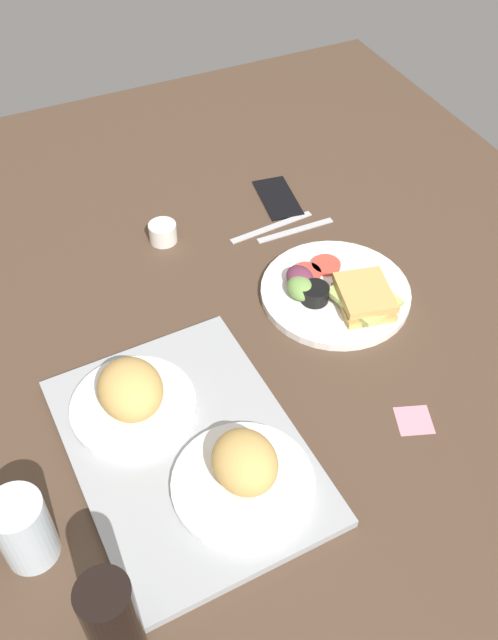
{
  "coord_description": "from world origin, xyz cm",
  "views": [
    {
      "loc": [
        -74.62,
        38.41,
        92.78
      ],
      "look_at": [
        2.0,
        3.0,
        4.0
      ],
      "focal_mm": 39.66,
      "sensor_mm": 36.0,
      "label": 1
    }
  ],
  "objects_px": {
    "bread_plate_far": "(131,396)",
    "espresso_cup": "(163,233)",
    "drinking_glass": "(24,530)",
    "fork": "(295,230)",
    "serving_tray": "(186,449)",
    "plate_with_salad": "(336,292)",
    "cell_phone": "(278,197)",
    "sticky_note": "(414,420)",
    "knife": "(272,227)",
    "bread_plate_near": "(244,472)",
    "soda_bottle": "(114,626)"
  },
  "relations": [
    {
      "from": "knife",
      "to": "drinking_glass",
      "type": "bearing_deg",
      "value": 34.17
    },
    {
      "from": "serving_tray",
      "to": "cell_phone",
      "type": "relative_size",
      "value": 3.13
    },
    {
      "from": "soda_bottle",
      "to": "espresso_cup",
      "type": "bearing_deg",
      "value": -23.55
    },
    {
      "from": "espresso_cup",
      "to": "fork",
      "type": "distance_m",
      "value": 0.27
    },
    {
      "from": "serving_tray",
      "to": "espresso_cup",
      "type": "distance_m",
      "value": 0.51
    },
    {
      "from": "serving_tray",
      "to": "soda_bottle",
      "type": "relative_size",
      "value": 2.37
    },
    {
      "from": "serving_tray",
      "to": "cell_phone",
      "type": "distance_m",
      "value": 0.66
    },
    {
      "from": "serving_tray",
      "to": "soda_bottle",
      "type": "distance_m",
      "value": 0.32
    },
    {
      "from": "soda_bottle",
      "to": "fork",
      "type": "distance_m",
      "value": 0.87
    },
    {
      "from": "serving_tray",
      "to": "sticky_note",
      "type": "bearing_deg",
      "value": -105.51
    },
    {
      "from": "espresso_cup",
      "to": "fork",
      "type": "bearing_deg",
      "value": -108.48
    },
    {
      "from": "espresso_cup",
      "to": "cell_phone",
      "type": "distance_m",
      "value": 0.27
    },
    {
      "from": "serving_tray",
      "to": "bread_plate_near",
      "type": "bearing_deg",
      "value": -150.77
    },
    {
      "from": "drinking_glass",
      "to": "serving_tray",
      "type": "bearing_deg",
      "value": -76.4
    },
    {
      "from": "soda_bottle",
      "to": "cell_phone",
      "type": "xyz_separation_m",
      "value": [
        0.76,
        -0.59,
        -0.09
      ]
    },
    {
      "from": "soda_bottle",
      "to": "espresso_cup",
      "type": "distance_m",
      "value": 0.81
    },
    {
      "from": "bread_plate_far",
      "to": "sticky_note",
      "type": "xyz_separation_m",
      "value": [
        -0.2,
        -0.4,
        -0.05
      ]
    },
    {
      "from": "drinking_glass",
      "to": "fork",
      "type": "xyz_separation_m",
      "value": [
        0.47,
        -0.65,
        -0.06
      ]
    },
    {
      "from": "bread_plate_far",
      "to": "espresso_cup",
      "type": "bearing_deg",
      "value": -26.03
    },
    {
      "from": "bread_plate_near",
      "to": "drinking_glass",
      "type": "height_order",
      "value": "drinking_glass"
    },
    {
      "from": "soda_bottle",
      "to": "cell_phone",
      "type": "height_order",
      "value": "soda_bottle"
    },
    {
      "from": "plate_with_salad",
      "to": "soda_bottle",
      "type": "relative_size",
      "value": 1.47
    },
    {
      "from": "sticky_note",
      "to": "knife",
      "type": "bearing_deg",
      "value": -0.74
    },
    {
      "from": "espresso_cup",
      "to": "sticky_note",
      "type": "relative_size",
      "value": 1.0
    },
    {
      "from": "espresso_cup",
      "to": "knife",
      "type": "relative_size",
      "value": 0.29
    },
    {
      "from": "bread_plate_far",
      "to": "cell_phone",
      "type": "height_order",
      "value": "bread_plate_far"
    },
    {
      "from": "bread_plate_far",
      "to": "drinking_glass",
      "type": "bearing_deg",
      "value": 128.49
    },
    {
      "from": "cell_phone",
      "to": "espresso_cup",
      "type": "bearing_deg",
      "value": 103.86
    },
    {
      "from": "bread_plate_near",
      "to": "fork",
      "type": "xyz_separation_m",
      "value": [
        0.5,
        -0.34,
        -0.04
      ]
    },
    {
      "from": "bread_plate_near",
      "to": "espresso_cup",
      "type": "relative_size",
      "value": 3.74
    },
    {
      "from": "serving_tray",
      "to": "fork",
      "type": "relative_size",
      "value": 2.65
    },
    {
      "from": "bread_plate_near",
      "to": "espresso_cup",
      "type": "distance_m",
      "value": 0.59
    },
    {
      "from": "serving_tray",
      "to": "bread_plate_far",
      "type": "distance_m",
      "value": 0.12
    },
    {
      "from": "espresso_cup",
      "to": "cell_phone",
      "type": "bearing_deg",
      "value": -84.17
    },
    {
      "from": "drinking_glass",
      "to": "cell_phone",
      "type": "height_order",
      "value": "drinking_glass"
    },
    {
      "from": "bread_plate_far",
      "to": "espresso_cup",
      "type": "distance_m",
      "value": 0.44
    },
    {
      "from": "sticky_note",
      "to": "soda_bottle",
      "type": "bearing_deg",
      "value": 105.49
    },
    {
      "from": "drinking_glass",
      "to": "bread_plate_near",
      "type": "bearing_deg",
      "value": -96.58
    },
    {
      "from": "drinking_glass",
      "to": "sticky_note",
      "type": "relative_size",
      "value": 2.18
    },
    {
      "from": "serving_tray",
      "to": "knife",
      "type": "bearing_deg",
      "value": -39.48
    },
    {
      "from": "bread_plate_far",
      "to": "espresso_cup",
      "type": "xyz_separation_m",
      "value": [
        0.39,
        -0.19,
        -0.03
      ]
    },
    {
      "from": "cell_phone",
      "to": "sticky_note",
      "type": "distance_m",
      "value": 0.62
    },
    {
      "from": "bread_plate_far",
      "to": "cell_phone",
      "type": "bearing_deg",
      "value": -47.86
    },
    {
      "from": "serving_tray",
      "to": "bread_plate_far",
      "type": "bearing_deg",
      "value": 26.9
    },
    {
      "from": "drinking_glass",
      "to": "fork",
      "type": "height_order",
      "value": "drinking_glass"
    },
    {
      "from": "espresso_cup",
      "to": "serving_tray",
      "type": "bearing_deg",
      "value": 163.93
    },
    {
      "from": "espresso_cup",
      "to": "knife",
      "type": "height_order",
      "value": "espresso_cup"
    },
    {
      "from": "serving_tray",
      "to": "plate_with_salad",
      "type": "bearing_deg",
      "value": -62.09
    },
    {
      "from": "sticky_note",
      "to": "bread_plate_near",
      "type": "bearing_deg",
      "value": 89.65
    },
    {
      "from": "plate_with_salad",
      "to": "drinking_glass",
      "type": "height_order",
      "value": "drinking_glass"
    }
  ]
}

